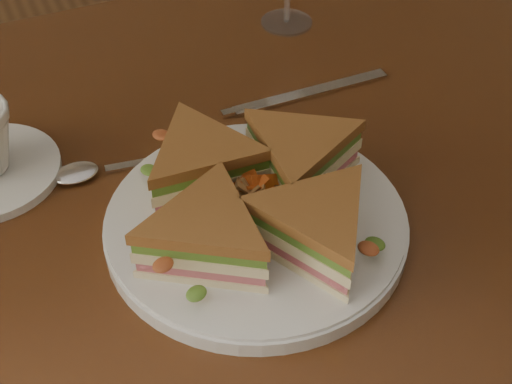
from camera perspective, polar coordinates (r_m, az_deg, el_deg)
table at (r=0.83m, az=-1.05°, el=-2.62°), size 1.20×0.80×0.75m
plate at (r=0.68m, az=-0.00°, el=-2.57°), size 0.29×0.29×0.02m
sandwich_wedges at (r=0.66m, az=-0.00°, el=-0.32°), size 0.30×0.30×0.06m
crisps_mound at (r=0.66m, az=-0.00°, el=-0.57°), size 0.09×0.09×0.05m
spoon at (r=0.76m, az=-12.51°, el=1.73°), size 0.18×0.05×0.01m
knife at (r=0.86m, az=3.58°, el=7.72°), size 0.22×0.02×0.00m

